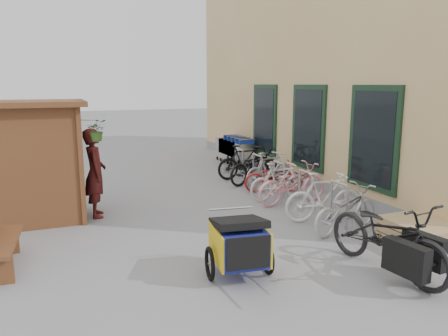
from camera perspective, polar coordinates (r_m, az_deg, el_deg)
name	(u,v)px	position (r m, az deg, el deg)	size (l,w,h in m)	color
ground	(229,240)	(7.81, 0.68, -9.44)	(80.00, 80.00, 0.00)	gray
building	(368,58)	(14.62, 18.25, 13.44)	(6.07, 13.00, 7.00)	#E0BB80
kiosk	(25,145)	(9.32, -24.54, 2.75)	(2.49, 1.65, 2.40)	brown
bike_rack	(279,176)	(10.72, 7.17, -1.01)	(0.05, 5.35, 0.86)	#A5A8AD
pallet_stack	(422,233)	(8.29, 24.42, -7.70)	(1.00, 1.20, 0.40)	tan
shopping_carts	(233,147)	(14.99, 1.24, 2.72)	(0.55, 2.20, 0.99)	silver
child_trailer	(239,242)	(6.29, 2.01, -9.64)	(0.98, 1.59, 0.92)	#1C299C
cargo_bike	(388,236)	(6.80, 20.67, -8.36)	(0.99, 2.21, 1.12)	black
person_kiosk	(95,173)	(9.34, -16.49, -0.64)	(0.67, 0.44, 1.84)	maroon
bike_0	(346,209)	(8.41, 15.62, -5.21)	(0.58, 1.68, 0.88)	#B5B4B9
bike_1	(325,197)	(8.95, 13.01, -3.69)	(0.47, 1.67, 1.01)	white
bike_2	(292,184)	(10.11, 8.91, -2.03)	(0.63, 1.81, 0.95)	pink
bike_3	(279,181)	(10.39, 7.23, -1.72)	(0.43, 1.52, 0.91)	white
bike_4	(274,177)	(11.14, 6.54, -1.15)	(0.53, 1.52, 0.80)	maroon
bike_5	(269,170)	(11.57, 5.87, -0.24)	(0.46, 1.63, 0.98)	#B5B4B9
bike_6	(255,166)	(12.09, 4.03, 0.25)	(0.64, 1.84, 0.97)	black
bike_7	(244,162)	(12.65, 2.64, 0.83)	(0.47, 1.66, 1.00)	black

